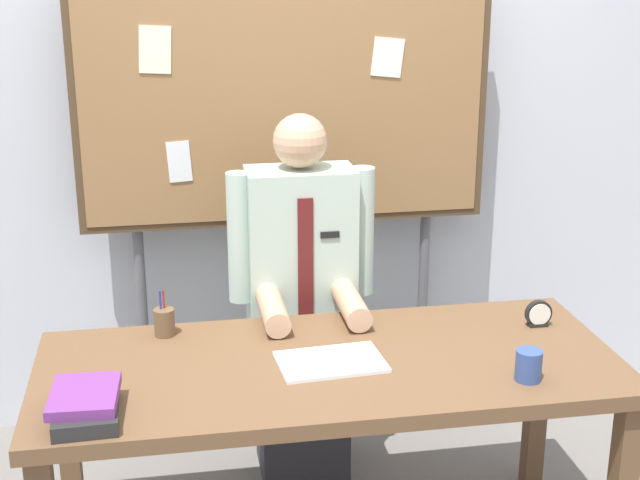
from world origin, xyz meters
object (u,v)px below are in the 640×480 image
desk (330,385)px  open_notebook (331,362)px  bulletin_board (285,108)px  pen_holder (164,322)px  book_stack (85,405)px  coffee_mug (529,365)px  desk_clock (538,315)px  person (302,315)px

desk → open_notebook: 0.09m
bulletin_board → pen_holder: size_ratio=12.07×
book_stack → coffee_mug: bearing=-0.0°
open_notebook → desk_clock: 0.79m
person → desk_clock: person is taller
desk → book_stack: (-0.74, -0.24, 0.12)m
desk_clock → pen_holder: (-1.28, 0.15, 0.01)m
book_stack → desk_clock: bearing=14.3°
desk → coffee_mug: coffee_mug is taller
desk → bulletin_board: bearing=90.0°
desk → desk_clock: size_ratio=19.68×
bulletin_board → desk_clock: size_ratio=20.40×
desk → bulletin_board: size_ratio=0.96×
bulletin_board → coffee_mug: 1.47m
coffee_mug → person: bearing=124.9°
book_stack → open_notebook: book_stack is taller
book_stack → pen_holder: 0.58m
person → desk_clock: (0.77, -0.43, 0.12)m
person → desk_clock: bearing=-29.5°
book_stack → pen_holder: size_ratio=1.70×
desk_clock → pen_holder: bearing=173.5°
person → desk_clock: size_ratio=15.32×
pen_holder → book_stack: bearing=-113.0°
bulletin_board → book_stack: (-0.74, -1.22, -0.61)m
bulletin_board → book_stack: 1.55m
open_notebook → coffee_mug: size_ratio=3.41×
book_stack → bulletin_board: bearing=58.7°
open_notebook → desk_clock: (0.77, 0.17, 0.04)m
bulletin_board → desk_clock: (0.77, -0.83, -0.61)m
desk → person: bearing=90.0°
person → bulletin_board: size_ratio=0.75×
person → book_stack: person is taller
book_stack → coffee_mug: (1.31, -0.00, 0.01)m
pen_holder → coffee_mug: bearing=-26.1°
person → open_notebook: (0.00, -0.60, 0.09)m
desk → coffee_mug: bearing=-22.4°
open_notebook → pen_holder: pen_holder is taller
person → bulletin_board: 0.83m
desk_clock → coffee_mug: (-0.20, -0.39, 0.01)m
desk → open_notebook: size_ratio=5.59×
coffee_mug → pen_holder: size_ratio=0.61×
book_stack → pen_holder: pen_holder is taller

